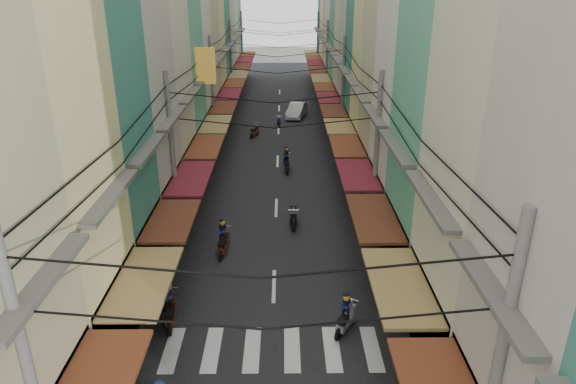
{
  "coord_description": "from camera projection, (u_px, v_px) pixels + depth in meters",
  "views": [
    {
      "loc": [
        0.42,
        -20.45,
        12.02
      ],
      "look_at": [
        0.65,
        4.08,
        1.78
      ],
      "focal_mm": 32.0,
      "sensor_mm": 36.0,
      "label": 1
    }
  ],
  "objects": [
    {
      "name": "sidewalk_left",
      "position": [
        199.0,
        137.0,
        41.88
      ],
      "size": [
        3.0,
        80.0,
        0.06
      ],
      "primitive_type": "cube",
      "color": "slate",
      "rests_on": "ground"
    },
    {
      "name": "parked_scooters",
      "position": [
        396.0,
        300.0,
        19.89
      ],
      "size": [
        13.4,
        12.82,
        1.0
      ],
      "color": "black",
      "rests_on": "ground"
    },
    {
      "name": "utility_poles",
      "position": [
        277.0,
        65.0,
        34.81
      ],
      "size": [
        10.2,
        66.13,
        8.2
      ],
      "color": "slate",
      "rests_on": "ground"
    },
    {
      "name": "sidewalk_right",
      "position": [
        358.0,
        137.0,
        41.99
      ],
      "size": [
        3.0,
        80.0,
        0.06
      ],
      "primitive_type": "cube",
      "color": "slate",
      "rests_on": "ground"
    },
    {
      "name": "pedestrians",
      "position": [
        201.0,
        212.0,
        26.17
      ],
      "size": [
        11.52,
        26.47,
        2.17
      ],
      "color": "black",
      "rests_on": "ground"
    },
    {
      "name": "traffic_sign",
      "position": [
        401.0,
        212.0,
        22.93
      ],
      "size": [
        0.1,
        0.7,
        3.2
      ],
      "color": "slate",
      "rests_on": "ground"
    },
    {
      "name": "ground",
      "position": [
        275.0,
        262.0,
        23.5
      ],
      "size": [
        160.0,
        160.0,
        0.0
      ],
      "primitive_type": "plane",
      "color": "#61615C",
      "rests_on": "ground"
    },
    {
      "name": "bicycle",
      "position": [
        423.0,
        235.0,
        25.99
      ],
      "size": [
        1.59,
        1.01,
        1.03
      ],
      "primitive_type": "imported",
      "rotation": [
        0.0,
        0.0,
        1.9
      ],
      "color": "black",
      "rests_on": "ground"
    },
    {
      "name": "road",
      "position": [
        278.0,
        137.0,
        41.95
      ],
      "size": [
        10.0,
        80.0,
        0.02
      ],
      "primitive_type": "cube",
      "color": "black",
      "rests_on": "ground"
    },
    {
      "name": "market_umbrella",
      "position": [
        461.0,
        259.0,
        19.17
      ],
      "size": [
        2.51,
        2.51,
        2.65
      ],
      "color": "#B2B2B7",
      "rests_on": "ground"
    },
    {
      "name": "moving_scooters",
      "position": [
        261.0,
        213.0,
        27.19
      ],
      "size": [
        6.97,
        30.26,
        1.82
      ],
      "color": "black",
      "rests_on": "ground"
    },
    {
      "name": "crosswalk",
      "position": [
        272.0,
        349.0,
        17.95
      ],
      "size": [
        7.55,
        2.4,
        0.01
      ],
      "color": "silver",
      "rests_on": "ground"
    },
    {
      "name": "building_row_left",
      "position": [
        161.0,
        14.0,
        34.94
      ],
      "size": [
        7.8,
        67.67,
        23.7
      ],
      "color": "silver",
      "rests_on": "ground"
    },
    {
      "name": "white_car",
      "position": [
        297.0,
        117.0,
        47.99
      ],
      "size": [
        4.89,
        2.79,
        1.62
      ],
      "primitive_type": "imported",
      "rotation": [
        0.0,
        0.0,
        -0.23
      ],
      "color": "silver",
      "rests_on": "ground"
    },
    {
      "name": "building_row_right",
      "position": [
        392.0,
        19.0,
        35.11
      ],
      "size": [
        7.8,
        68.98,
        22.59
      ],
      "color": "#387B6A",
      "rests_on": "ground"
    }
  ]
}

